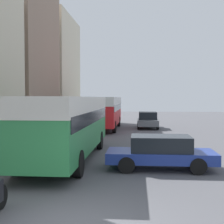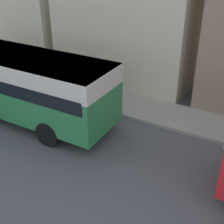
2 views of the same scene
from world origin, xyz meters
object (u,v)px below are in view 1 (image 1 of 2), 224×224
at_px(bus_lead, 66,119).
at_px(bus_following, 104,108).
at_px(car_crossing, 161,152).
at_px(car_far_curb, 148,120).

xyz_separation_m(bus_lead, bus_following, (0.21, 14.34, 0.02)).
height_order(bus_following, car_crossing, bus_following).
xyz_separation_m(bus_lead, car_far_curb, (4.22, 15.62, -1.10)).
distance_m(bus_following, car_crossing, 16.48).
xyz_separation_m(car_crossing, car_far_curb, (-0.01, 17.21, 0.09)).
relative_size(bus_following, car_far_curb, 2.26).
distance_m(bus_lead, car_far_curb, 16.22).
distance_m(bus_lead, bus_following, 14.34).
height_order(bus_following, car_far_curb, bus_following).
relative_size(car_crossing, car_far_curb, 1.01).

